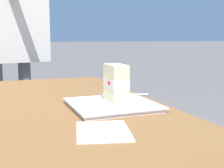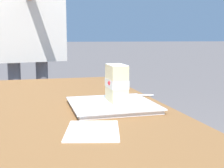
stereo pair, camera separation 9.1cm
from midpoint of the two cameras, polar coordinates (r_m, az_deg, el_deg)
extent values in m
cylinder|color=brown|center=(1.69, -0.52, -12.14)|extent=(0.07, 0.07, 0.70)
cube|color=brown|center=(0.92, -11.02, -6.09)|extent=(1.41, 0.80, 0.04)
cube|color=white|center=(0.93, 2.83, -4.20)|extent=(0.24, 0.24, 0.01)
cube|color=white|center=(0.92, 2.83, -3.71)|extent=(0.25, 0.25, 0.00)
cube|color=beige|center=(0.94, 3.67, -2.02)|extent=(0.09, 0.05, 0.04)
cube|color=white|center=(0.93, 3.69, 0.11)|extent=(0.10, 0.05, 0.03)
sphere|color=red|center=(0.97, 4.59, 0.22)|extent=(0.01, 0.01, 0.01)
sphere|color=red|center=(0.94, 5.13, -0.02)|extent=(0.01, 0.01, 0.01)
sphere|color=red|center=(0.91, 2.48, 0.17)|extent=(0.01, 0.01, 0.01)
cube|color=beige|center=(0.93, 3.71, 2.26)|extent=(0.09, 0.05, 0.04)
cube|color=white|center=(0.93, 3.72, 3.67)|extent=(0.09, 0.05, 0.00)
cylinder|color=silver|center=(1.11, 6.66, -2.15)|extent=(0.05, 0.13, 0.01)
cube|color=silver|center=(1.11, 2.28, -2.09)|extent=(0.03, 0.04, 0.01)
cube|color=white|center=(0.70, 0.06, -8.95)|extent=(0.18, 0.16, 0.00)
cylinder|color=slate|center=(1.95, -16.41, -7.94)|extent=(0.07, 0.07, 0.81)
cylinder|color=slate|center=(1.99, -11.61, -7.42)|extent=(0.07, 0.07, 0.81)
cube|color=beige|center=(1.89, -14.77, 12.93)|extent=(0.29, 0.47, 0.58)
camera|label=1|loc=(0.05, -87.14, 0.44)|focal=47.92mm
camera|label=2|loc=(0.05, 92.86, -0.44)|focal=47.92mm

